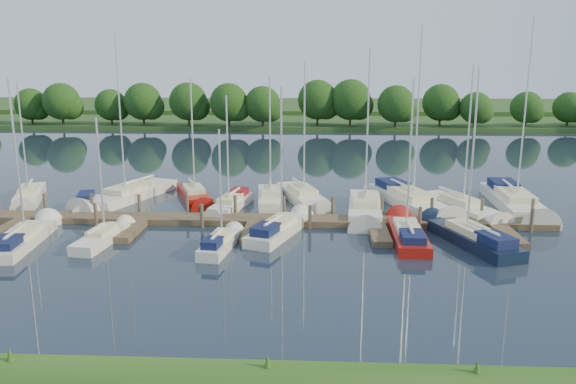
{
  "coord_description": "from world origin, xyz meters",
  "views": [
    {
      "loc": [
        3.88,
        -29.01,
        10.86
      ],
      "look_at": [
        2.09,
        8.0,
        2.2
      ],
      "focal_mm": 35.0,
      "sensor_mm": 36.0,
      "label": 1
    }
  ],
  "objects_px": {
    "sailboat_s_2": "(220,244)",
    "motorboat": "(86,204)",
    "dock": "(257,223)",
    "sailboat_n_5": "(271,200)",
    "sailboat_n_0": "(30,196)"
  },
  "relations": [
    {
      "from": "sailboat_s_2",
      "to": "motorboat",
      "type": "bearing_deg",
      "value": 150.78
    },
    {
      "from": "dock",
      "to": "sailboat_n_5",
      "type": "xyz_separation_m",
      "value": [
        0.47,
        5.96,
        0.08
      ]
    },
    {
      "from": "motorboat",
      "to": "sailboat_s_2",
      "type": "xyz_separation_m",
      "value": [
        11.68,
        -8.77,
        -0.01
      ]
    },
    {
      "from": "sailboat_n_0",
      "to": "dock",
      "type": "bearing_deg",
      "value": 141.44
    },
    {
      "from": "dock",
      "to": "sailboat_n_0",
      "type": "distance_m",
      "value": 20.0
    },
    {
      "from": "sailboat_n_5",
      "to": "sailboat_s_2",
      "type": "bearing_deg",
      "value": 73.55
    },
    {
      "from": "dock",
      "to": "sailboat_n_0",
      "type": "height_order",
      "value": "sailboat_n_0"
    },
    {
      "from": "sailboat_n_0",
      "to": "sailboat_n_5",
      "type": "xyz_separation_m",
      "value": [
        19.44,
        -0.38,
        0.01
      ]
    },
    {
      "from": "motorboat",
      "to": "sailboat_n_5",
      "type": "xyz_separation_m",
      "value": [
        13.8,
        2.12,
        -0.04
      ]
    },
    {
      "from": "motorboat",
      "to": "sailboat_n_5",
      "type": "distance_m",
      "value": 13.97
    },
    {
      "from": "dock",
      "to": "sailboat_n_0",
      "type": "bearing_deg",
      "value": 161.52
    },
    {
      "from": "dock",
      "to": "sailboat_n_5",
      "type": "distance_m",
      "value": 5.98
    },
    {
      "from": "sailboat_n_0",
      "to": "sailboat_n_5",
      "type": "relative_size",
      "value": 0.95
    },
    {
      "from": "dock",
      "to": "sailboat_s_2",
      "type": "relative_size",
      "value": 5.4
    },
    {
      "from": "motorboat",
      "to": "sailboat_s_2",
      "type": "relative_size",
      "value": 0.63
    }
  ]
}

